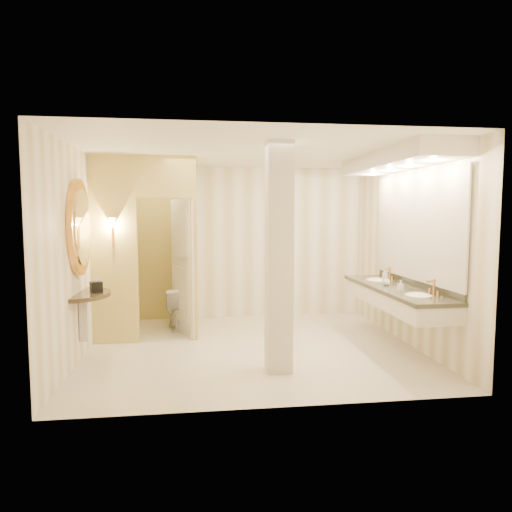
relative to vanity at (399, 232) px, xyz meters
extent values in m
plane|color=beige|center=(-1.98, 0.31, -1.63)|extent=(4.50, 4.50, 0.00)
plane|color=white|center=(-1.98, 0.31, 1.07)|extent=(4.50, 4.50, 0.00)
cube|color=white|center=(-1.98, 2.31, -0.28)|extent=(4.50, 0.02, 2.70)
cube|color=white|center=(-1.98, -1.69, -0.28)|extent=(4.50, 0.02, 2.70)
cube|color=white|center=(-4.23, 0.31, -0.28)|extent=(0.02, 4.00, 2.70)
cube|color=white|center=(0.27, 0.31, -0.28)|extent=(0.02, 4.00, 2.70)
cube|color=#D2C26E|center=(-2.78, 1.56, -0.28)|extent=(0.10, 1.50, 2.70)
cube|color=#D2C26E|center=(-3.90, 0.81, -0.28)|extent=(0.65, 0.10, 2.70)
cube|color=#D2C26E|center=(-3.18, 0.81, 0.77)|extent=(0.80, 0.10, 0.60)
cube|color=beige|center=(-2.95, 1.17, -0.58)|extent=(0.38, 0.75, 2.10)
cylinder|color=#C5843F|center=(-3.90, 0.74, -0.08)|extent=(0.03, 0.03, 0.30)
cone|color=beige|center=(-3.90, 0.74, 0.12)|extent=(0.14, 0.14, 0.14)
cube|color=beige|center=(-0.03, 0.00, -0.90)|extent=(0.60, 2.41, 0.24)
cube|color=black|center=(-0.03, 0.00, -0.78)|extent=(0.64, 2.45, 0.05)
cube|color=black|center=(0.25, 0.00, -0.71)|extent=(0.03, 2.41, 0.10)
ellipsoid|color=white|center=(-0.03, -0.65, -0.80)|extent=(0.40, 0.44, 0.15)
cylinder|color=#C5843F|center=(0.17, -0.65, -0.67)|extent=(0.03, 0.03, 0.22)
ellipsoid|color=white|center=(-0.03, 0.65, -0.80)|extent=(0.40, 0.44, 0.15)
cylinder|color=#C5843F|center=(0.17, 0.65, -0.67)|extent=(0.03, 0.03, 0.22)
cube|color=white|center=(0.25, 0.00, 0.07)|extent=(0.03, 2.41, 1.40)
cube|color=beige|center=(-0.03, 0.00, 0.96)|extent=(0.75, 2.61, 0.22)
cylinder|color=black|center=(-4.21, 0.06, -0.78)|extent=(0.93, 0.93, 0.05)
cube|color=beige|center=(-4.17, 0.06, -1.08)|extent=(0.10, 0.10, 0.60)
cylinder|color=gold|center=(-4.19, 0.06, 0.07)|extent=(0.07, 0.93, 0.93)
cylinder|color=white|center=(-4.15, 0.06, 0.07)|extent=(0.02, 0.74, 0.74)
cube|color=beige|center=(-1.78, -0.66, -0.28)|extent=(0.30, 0.30, 2.70)
cube|color=black|center=(-4.01, 0.07, -0.69)|extent=(0.18, 0.18, 0.14)
imported|color=white|center=(-3.08, 1.56, -1.29)|extent=(0.49, 0.72, 0.68)
imported|color=beige|center=(-0.12, -0.34, -0.69)|extent=(0.06, 0.06, 0.14)
imported|color=silver|center=(-0.10, 0.12, -0.69)|extent=(0.12, 0.12, 0.12)
imported|color=#C6B28C|center=(-0.07, 0.28, -0.64)|extent=(0.09, 0.09, 0.22)
camera|label=1|loc=(-2.74, -5.89, 0.24)|focal=32.00mm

